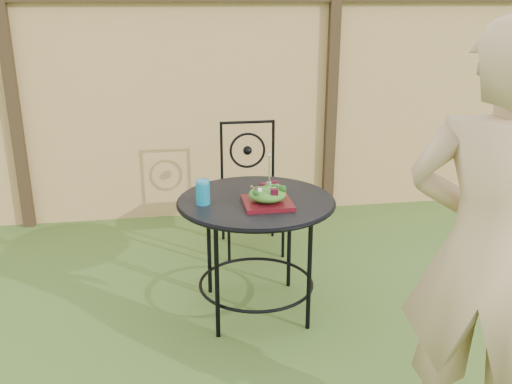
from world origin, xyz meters
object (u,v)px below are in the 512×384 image
Objects in this scene: diner at (489,256)px; salad_plate at (267,203)px; patio_chair at (251,183)px; patio_table at (256,221)px.

salad_plate is (-0.64, 1.16, -0.16)m from diner.
salad_plate is (-0.07, -1.07, 0.23)m from patio_chair.
patio_table is 0.97× the size of patio_chair.
patio_chair is 2.34m from diner.
diner is (0.57, -2.23, 0.40)m from patio_chair.
diner is 6.66× the size of salad_plate.
patio_table is at bearing -96.93° from patio_chair.
diner is (0.69, -1.27, 0.31)m from patio_table.
patio_table is 0.97m from patio_chair.
diner reaches higher than salad_plate.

